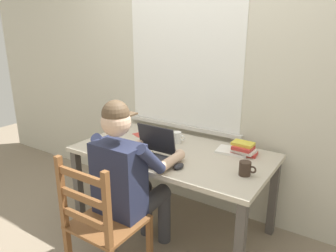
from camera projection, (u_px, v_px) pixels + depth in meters
ground_plane at (172, 226)px, 2.75m from camera, size 8.00×8.00×0.00m
back_wall at (203, 69)px, 2.76m from camera, size 6.00×0.08×2.60m
desk at (173, 160)px, 2.57m from camera, size 1.57×0.84×0.70m
seated_person at (129, 176)px, 2.18m from camera, size 0.50×0.60×1.23m
wooden_chair at (102, 224)px, 2.02m from camera, size 0.42×0.42×0.92m
laptop at (150, 151)px, 2.40m from camera, size 0.33×0.28×0.23m
computer_mouse at (179, 166)px, 2.22m from camera, size 0.06×0.10×0.03m
coffee_mug_white at (177, 137)px, 2.71m from camera, size 0.12×0.08×0.10m
coffee_mug_dark at (245, 169)px, 2.11m from camera, size 0.12×0.08×0.10m
book_stack_main at (244, 149)px, 2.45m from camera, size 0.20×0.15×0.10m
paper_pile_near_laptop at (233, 151)px, 2.52m from camera, size 0.27×0.20×0.02m
landscape_photo_print at (139, 135)px, 2.92m from camera, size 0.15×0.13×0.00m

